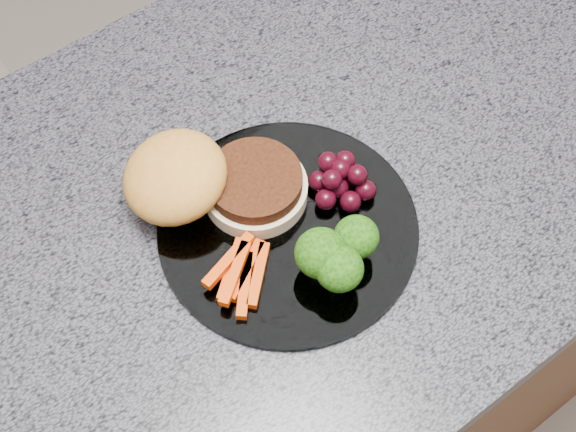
% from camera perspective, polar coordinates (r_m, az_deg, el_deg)
% --- Properties ---
extents(island_cabinet, '(1.20, 0.60, 0.86)m').
position_cam_1_polar(island_cabinet, '(1.24, -1.08, -9.98)').
color(island_cabinet, brown).
rests_on(island_cabinet, ground).
extents(countertop, '(1.20, 0.60, 0.04)m').
position_cam_1_polar(countertop, '(0.84, -1.58, 1.02)').
color(countertop, '#4E4D57').
rests_on(countertop, island_cabinet).
extents(plate, '(0.26, 0.26, 0.01)m').
position_cam_1_polar(plate, '(0.80, 0.00, -0.85)').
color(plate, white).
rests_on(plate, countertop).
extents(burger, '(0.20, 0.18, 0.06)m').
position_cam_1_polar(burger, '(0.80, -5.99, 2.37)').
color(burger, beige).
rests_on(burger, plate).
extents(carrot_sticks, '(0.08, 0.08, 0.02)m').
position_cam_1_polar(carrot_sticks, '(0.76, -3.38, -4.01)').
color(carrot_sticks, '#DA3E03').
rests_on(carrot_sticks, plate).
extents(broccoli, '(0.08, 0.07, 0.06)m').
position_cam_1_polar(broccoli, '(0.74, 3.46, -2.73)').
color(broccoli, '#597F2E').
rests_on(broccoli, plate).
extents(grape_bunch, '(0.06, 0.06, 0.04)m').
position_cam_1_polar(grape_bunch, '(0.81, 3.79, 2.64)').
color(grape_bunch, black).
rests_on(grape_bunch, plate).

